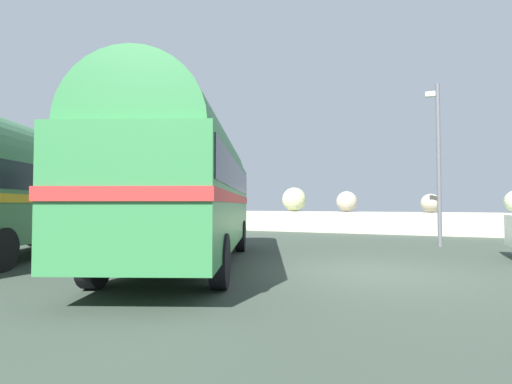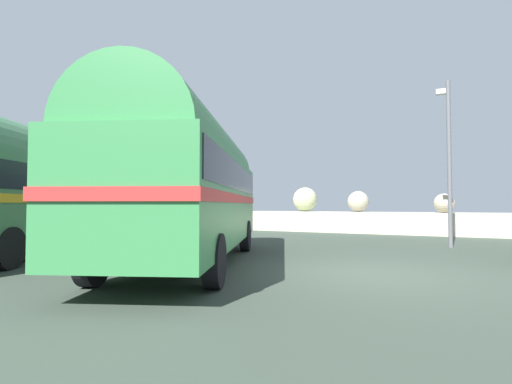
{
  "view_description": "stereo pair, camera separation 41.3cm",
  "coord_description": "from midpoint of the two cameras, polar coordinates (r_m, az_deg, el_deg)",
  "views": [
    {
      "loc": [
        0.86,
        -8.32,
        1.48
      ],
      "look_at": [
        -2.44,
        -0.44,
        1.77
      ],
      "focal_mm": 26.03,
      "sensor_mm": 36.0,
      "label": 1
    },
    {
      "loc": [
        1.23,
        -8.15,
        1.48
      ],
      "look_at": [
        -2.44,
        -0.44,
        1.77
      ],
      "focal_mm": 26.03,
      "sensor_mm": 36.0,
      "label": 2
    }
  ],
  "objects": [
    {
      "name": "ground",
      "position": [
        8.43,
        15.58,
        -11.93
      ],
      "size": [
        32.0,
        26.0,
        0.02
      ],
      "color": "#323D34"
    },
    {
      "name": "breakwater",
      "position": [
        20.09,
        19.13,
        -4.11
      ],
      "size": [
        31.36,
        2.35,
        2.47
      ],
      "color": "#B1AC95",
      "rests_on": "ground"
    },
    {
      "name": "vintage_coach",
      "position": [
        9.3,
        -11.57,
        1.59
      ],
      "size": [
        5.35,
        8.87,
        3.7
      ],
      "rotation": [
        0.0,
        0.0,
        0.37
      ],
      "color": "black",
      "rests_on": "ground"
    },
    {
      "name": "second_coach",
      "position": [
        12.74,
        -33.02,
        0.92
      ],
      "size": [
        5.69,
        8.81,
        3.7
      ],
      "rotation": [
        0.0,
        0.0,
        0.42
      ],
      "color": "black",
      "rests_on": "ground"
    },
    {
      "name": "lamp_post",
      "position": [
        14.66,
        25.42,
        5.3
      ],
      "size": [
        0.44,
        1.13,
        5.77
      ],
      "color": "#5B5B60",
      "rests_on": "ground"
    }
  ]
}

